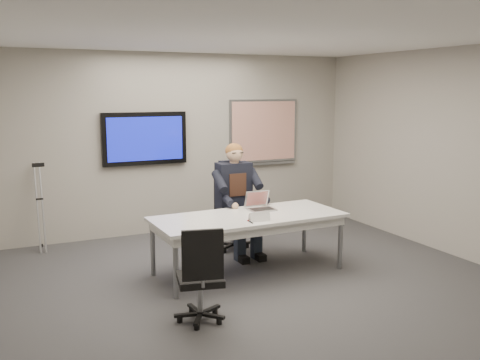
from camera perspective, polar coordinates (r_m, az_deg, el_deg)
name	(u,v)px	position (r m, az deg, el deg)	size (l,w,h in m)	color
floor	(263,293)	(6.08, 2.43, -11.94)	(6.00, 6.00, 0.02)	#39383B
ceiling	(265,34)	(5.69, 2.64, 15.32)	(6.00, 6.00, 0.02)	white
wall_back	(175,143)	(8.47, -6.92, 3.89)	(6.00, 0.02, 2.80)	#A3A094
wall_right	(467,154)	(7.58, 23.09, 2.53)	(0.02, 6.00, 2.80)	#A3A094
conference_table	(248,222)	(6.55, 0.89, -4.49)	(2.36, 1.04, 0.72)	white
tv_display	(145,139)	(8.27, -10.12, 4.37)	(1.30, 0.09, 0.80)	black
whiteboard	(264,132)	(9.03, 2.53, 5.14)	(1.25, 0.08, 1.10)	gray
office_chair_far	(232,227)	(7.59, -0.87, -5.01)	(0.52, 0.52, 1.01)	black
office_chair_near	(201,293)	(5.27, -4.21, -11.89)	(0.55, 0.55, 0.97)	black
seated_person	(240,210)	(7.29, -0.04, -3.26)	(0.47, 0.81, 1.51)	#1C2330
crutch	(40,205)	(7.95, -20.58, -2.53)	(0.18, 0.40, 1.29)	#B1B3B9
laptop	(260,205)	(6.84, 2.12, -2.67)	(0.33, 0.31, 0.23)	#B1B1B4
name_tent	(259,217)	(6.26, 2.07, -3.92)	(0.25, 0.07, 0.10)	white
pen	(250,222)	(6.19, 1.08, -4.46)	(0.01, 0.01, 0.15)	black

